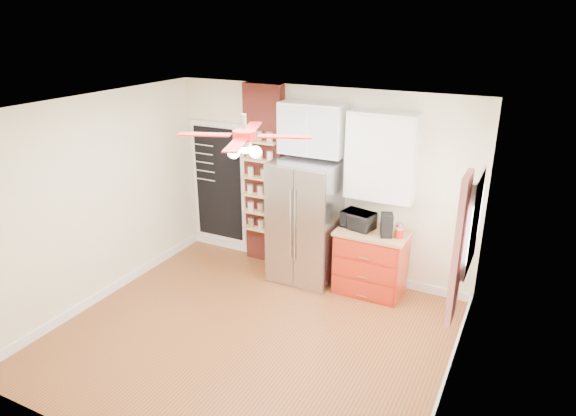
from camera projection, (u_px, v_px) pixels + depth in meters
The scene contains 21 objects.
floor at pixel (250, 336), 6.11m from camera, with size 4.50×4.50×0.00m, color brown.
ceiling at pixel (244, 109), 5.15m from camera, with size 4.50×4.50×0.00m, color white.
wall_back at pixel (320, 183), 7.30m from camera, with size 4.50×0.02×2.70m, color #EFEAC0.
wall_front at pixel (114, 324), 3.96m from camera, with size 4.50×0.02×2.70m, color #EFEAC0.
wall_left at pixel (97, 201), 6.58m from camera, with size 0.02×4.00×2.70m, color #EFEAC0.
wall_right at pixel (459, 276), 4.69m from camera, with size 0.02×4.00×2.70m, color #EFEAC0.
chalkboard at pixel (219, 183), 8.07m from camera, with size 0.95×0.05×1.95m.
brick_pillar at pixel (265, 176), 7.59m from camera, with size 0.60×0.16×2.70m, color maroon.
fridge at pixel (305, 222), 7.18m from camera, with size 0.90×0.70×1.75m, color #ABACB0.
upper_glass_cabinet at pixel (312, 129), 6.90m from camera, with size 0.90×0.35×0.70m, color white.
red_cabinet at pixel (371, 261), 6.97m from camera, with size 0.94×0.64×0.90m.
upper_shelf_unit at pixel (381, 157), 6.61m from camera, with size 0.90×0.30×1.15m, color white.
window at pixel (474, 222), 5.38m from camera, with size 0.04×0.75×1.05m, color white.
curtain at pixel (459, 250), 4.97m from camera, with size 0.06×0.40×1.55m, color red.
ceiling_fan at pixel (244, 136), 5.25m from camera, with size 1.40×1.40×0.44m.
toaster_oven at pixel (358, 220), 6.86m from camera, with size 0.42×0.29×0.23m, color black.
coffee_maker at pixel (387, 225), 6.60m from camera, with size 0.15×0.18×0.31m, color black.
canister_left at pixel (399, 234), 6.57m from camera, with size 0.10×0.10×0.13m, color #B4120A.
canister_right at pixel (399, 230), 6.64m from camera, with size 0.09×0.09×0.15m, color #BB0A31.
pantry_jar_oats at pixel (251, 172), 7.49m from camera, with size 0.08×0.08×0.14m, color beige.
pantry_jar_beans at pixel (264, 173), 7.43m from camera, with size 0.10×0.10×0.12m, color #99844E.
Camera 1 is at (2.72, -4.42, 3.59)m, focal length 32.00 mm.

